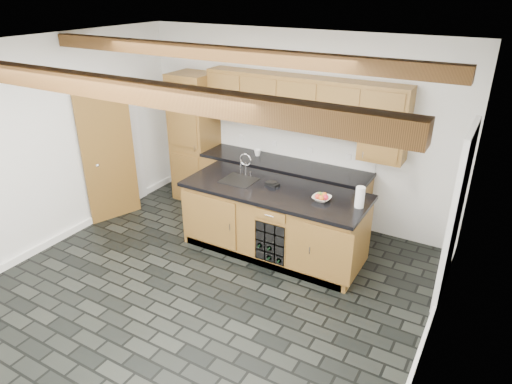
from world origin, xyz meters
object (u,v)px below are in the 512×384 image
island (274,221)px  fruit_bowl (322,198)px  kitchen_scale (272,184)px  paper_towel (360,197)px

island → fruit_bowl: bearing=-0.4°
island → fruit_bowl: size_ratio=10.94×
kitchen_scale → paper_towel: size_ratio=0.78×
kitchen_scale → paper_towel: 1.20m
kitchen_scale → island: bearing=-32.9°
island → kitchen_scale: kitchen_scale is taller
paper_towel → island: bearing=-177.2°
island → kitchen_scale: 0.51m
island → paper_towel: paper_towel is taller
island → kitchen_scale: bearing=132.9°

